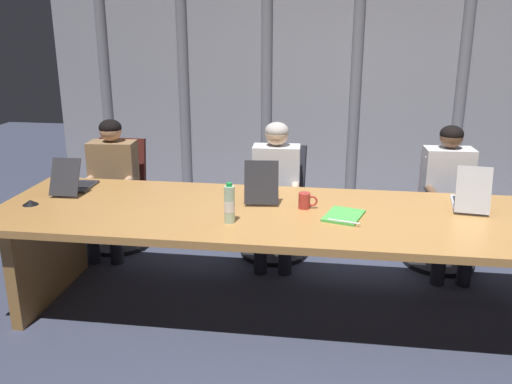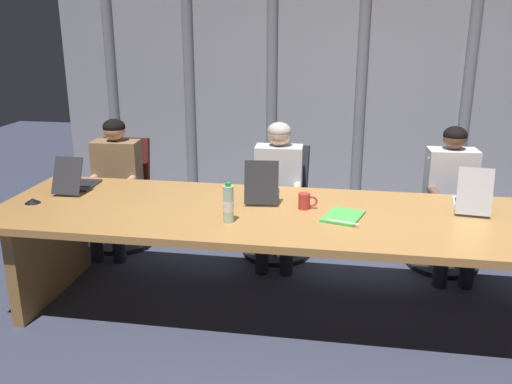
% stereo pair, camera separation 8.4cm
% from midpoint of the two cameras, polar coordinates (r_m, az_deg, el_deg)
% --- Properties ---
extents(ground_plane, '(13.57, 13.57, 0.00)m').
position_cam_midpoint_polar(ground_plane, '(3.99, 10.04, -12.67)').
color(ground_plane, '#383D51').
extents(conference_table, '(5.03, 1.18, 0.75)m').
position_cam_midpoint_polar(conference_table, '(3.71, 10.54, -4.27)').
color(conference_table, '#B77F42').
rests_on(conference_table, ground_plane).
extents(curtain_backdrop, '(6.78, 0.17, 2.79)m').
position_cam_midpoint_polar(curtain_backdrop, '(6.09, 10.14, 11.64)').
color(curtain_backdrop, '#9999A0').
rests_on(curtain_backdrop, ground_plane).
extents(laptop_left_end, '(0.23, 0.44, 0.27)m').
position_cam_midpoint_polar(laptop_left_end, '(4.37, -18.85, 0.87)').
color(laptop_left_end, '#2D2D33').
rests_on(laptop_left_end, conference_table).
extents(laptop_left_mid, '(0.27, 0.42, 0.31)m').
position_cam_midpoint_polar(laptop_left_mid, '(3.92, 0.01, 0.08)').
color(laptop_left_mid, '#2D2D33').
rests_on(laptop_left_mid, conference_table).
extents(laptop_center, '(0.27, 0.44, 0.32)m').
position_cam_midpoint_polar(laptop_center, '(4.00, 20.76, -0.69)').
color(laptop_center, '#BCBCC1').
rests_on(laptop_center, conference_table).
extents(office_chair_left_end, '(0.60, 0.60, 0.95)m').
position_cam_midpoint_polar(office_chair_left_end, '(5.19, -14.54, -1.40)').
color(office_chair_left_end, '#511E19').
rests_on(office_chair_left_end, ground_plane).
extents(office_chair_left_mid, '(0.60, 0.60, 0.94)m').
position_cam_midpoint_polar(office_chair_left_mid, '(4.83, 1.61, -2.27)').
color(office_chair_left_mid, '#2D2D38').
rests_on(office_chair_left_mid, ground_plane).
extents(office_chair_center, '(0.60, 0.61, 0.93)m').
position_cam_midpoint_polar(office_chair_center, '(4.88, 18.28, -3.01)').
color(office_chair_center, '#511E19').
rests_on(office_chair_center, ground_plane).
extents(person_left_end, '(0.44, 0.57, 1.17)m').
position_cam_midpoint_polar(person_left_end, '(4.95, -15.30, 1.39)').
color(person_left_end, olive).
rests_on(person_left_end, ground_plane).
extents(person_left_mid, '(0.42, 0.56, 1.18)m').
position_cam_midpoint_polar(person_left_mid, '(4.58, 1.52, 0.84)').
color(person_left_mid, silver).
rests_on(person_left_mid, ground_plane).
extents(person_center, '(0.42, 0.56, 1.19)m').
position_cam_midpoint_polar(person_center, '(4.64, 18.89, 0.06)').
color(person_center, silver).
rests_on(person_center, ground_plane).
extents(water_bottle_primary, '(0.07, 0.07, 0.26)m').
position_cam_midpoint_polar(water_bottle_primary, '(3.46, -3.47, -1.30)').
color(water_bottle_primary, '#ADD1B2').
rests_on(water_bottle_primary, conference_table).
extents(coffee_mug_near, '(0.13, 0.08, 0.11)m').
position_cam_midpoint_polar(coffee_mug_near, '(3.74, 4.48, -0.91)').
color(coffee_mug_near, '#B2332D').
rests_on(coffee_mug_near, conference_table).
extents(conference_mic_left_side, '(0.11, 0.11, 0.03)m').
position_cam_midpoint_polar(conference_mic_left_side, '(4.14, -22.94, -1.00)').
color(conference_mic_left_side, black).
rests_on(conference_mic_left_side, conference_table).
extents(spiral_notepad, '(0.29, 0.35, 0.03)m').
position_cam_midpoint_polar(spiral_notepad, '(3.62, 8.44, -2.46)').
color(spiral_notepad, '#4CB74C').
rests_on(spiral_notepad, conference_table).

